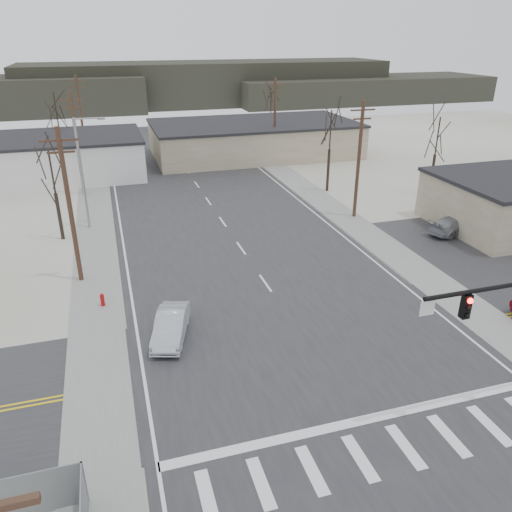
{
  "coord_description": "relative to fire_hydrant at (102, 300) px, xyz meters",
  "views": [
    {
      "loc": [
        -8.98,
        -19.51,
        15.01
      ],
      "look_at": [
        -0.98,
        6.85,
        2.6
      ],
      "focal_mm": 35.0,
      "sensor_mm": 36.0,
      "label": 1
    }
  ],
  "objects": [
    {
      "name": "fire_hydrant",
      "position": [
        0.0,
        0.0,
        0.0
      ],
      "size": [
        0.24,
        0.24,
        0.87
      ],
      "color": "#A50C0C",
      "rests_on": "ground"
    },
    {
      "name": "upole_right_a",
      "position": [
        21.7,
        10.0,
        4.77
      ],
      "size": [
        2.2,
        0.3,
        10.0
      ],
      "color": "#462D20",
      "rests_on": "ground"
    },
    {
      "name": "car_parked_silver",
      "position": [
        27.58,
        3.94,
        0.28
      ],
      "size": [
        5.14,
        3.07,
        1.4
      ],
      "primitive_type": "imported",
      "rotation": [
        0.0,
        0.0,
        1.82
      ],
      "color": "gray",
      "rests_on": "parking_lot"
    },
    {
      "name": "sidewalk_right",
      "position": [
        20.8,
        12.0,
        -0.42
      ],
      "size": [
        3.0,
        90.0,
        0.06
      ],
      "primitive_type": "cube",
      "color": "gray",
      "rests_on": "ground"
    },
    {
      "name": "car_far_a",
      "position": [
        17.21,
        37.56,
        0.29
      ],
      "size": [
        2.27,
        4.91,
        1.39
      ],
      "primitive_type": "imported",
      "rotation": [
        0.0,
        0.0,
        3.21
      ],
      "color": "black",
      "rests_on": "main_road"
    },
    {
      "name": "upole_left_c",
      "position": [
        -1.3,
        24.0,
        4.77
      ],
      "size": [
        2.2,
        0.3,
        10.0
      ],
      "color": "#462D20",
      "rests_on": "ground"
    },
    {
      "name": "building_right_far",
      "position": [
        20.2,
        36.0,
        1.7
      ],
      "size": [
        26.3,
        14.3,
        4.3
      ],
      "color": "#B4A989",
      "rests_on": "ground"
    },
    {
      "name": "streetlight_main",
      "position": [
        -0.6,
        14.0,
        4.64
      ],
      "size": [
        2.4,
        0.25,
        9.0
      ],
      "color": "gray",
      "rests_on": "ground"
    },
    {
      "name": "tree_lot",
      "position": [
        32.2,
        14.0,
        5.13
      ],
      "size": [
        3.52,
        3.52,
        7.84
      ],
      "color": "#2F261C",
      "rests_on": "ground"
    },
    {
      "name": "car_far_b",
      "position": [
        10.63,
        55.39,
        0.34
      ],
      "size": [
        3.04,
        4.7,
        1.49
      ],
      "primitive_type": "imported",
      "rotation": [
        0.0,
        0.0,
        0.32
      ],
      "color": "black",
      "rests_on": "main_road"
    },
    {
      "name": "tree_left_far",
      "position": [
        -3.8,
        38.0,
        5.83
      ],
      "size": [
        3.96,
        3.96,
        8.82
      ],
      "color": "#2F261C",
      "rests_on": "ground"
    },
    {
      "name": "sidewalk_left",
      "position": [
        -0.4,
        12.0,
        -0.42
      ],
      "size": [
        3.0,
        90.0,
        0.06
      ],
      "primitive_type": "cube",
      "color": "gray",
      "rests_on": "ground"
    },
    {
      "name": "upole_left_d",
      "position": [
        -1.3,
        44.0,
        4.77
      ],
      "size": [
        2.2,
        0.3,
        10.0
      ],
      "color": "#462D20",
      "rests_on": "ground"
    },
    {
      "name": "sedan_crossing",
      "position": [
        3.45,
        -4.56,
        0.31
      ],
      "size": [
        2.72,
        4.6,
        1.43
      ],
      "primitive_type": "imported",
      "rotation": [
        0.0,
        0.0,
        -0.3
      ],
      "color": "#A7ADB1",
      "rests_on": "main_road"
    },
    {
      "name": "tree_right_far",
      "position": [
        25.2,
        44.0,
        5.13
      ],
      "size": [
        3.52,
        3.52,
        7.84
      ],
      "color": "#2F261C",
      "rests_on": "ground"
    },
    {
      "name": "hill_center",
      "position": [
        25.2,
        88.0,
        4.05
      ],
      "size": [
        80.0,
        18.0,
        9.0
      ],
      "primitive_type": "cube",
      "color": "#333026",
      "rests_on": "ground"
    },
    {
      "name": "upole_left_b",
      "position": [
        -1.3,
        4.0,
        4.77
      ],
      "size": [
        2.2,
        0.3,
        10.0
      ],
      "color": "#462D20",
      "rests_on": "ground"
    },
    {
      "name": "car_parked_dark_a",
      "position": [
        30.38,
        3.13,
        0.24
      ],
      "size": [
        3.94,
        1.82,
        1.31
      ],
      "primitive_type": "imported",
      "rotation": [
        0.0,
        0.0,
        1.5
      ],
      "color": "black",
      "rests_on": "parking_lot"
    },
    {
      "name": "tree_right_mid",
      "position": [
        22.7,
        18.0,
        5.48
      ],
      "size": [
        3.74,
        3.74,
        8.33
      ],
      "color": "#2F261C",
      "rests_on": "ground"
    },
    {
      "name": "hill_right",
      "position": [
        60.2,
        82.0,
        2.3
      ],
      "size": [
        60.0,
        18.0,
        5.5
      ],
      "primitive_type": "cube",
      "color": "#333026",
      "rests_on": "ground"
    },
    {
      "name": "main_road",
      "position": [
        10.2,
        7.0,
        -0.43
      ],
      "size": [
        18.0,
        110.0,
        0.05
      ],
      "primitive_type": "cube",
      "color": "#262729",
      "rests_on": "ground"
    },
    {
      "name": "cross_road",
      "position": [
        10.2,
        -8.0,
        -0.43
      ],
      "size": [
        90.0,
        10.0,
        0.04
      ],
      "primitive_type": "cube",
      "color": "#262729",
      "rests_on": "ground"
    },
    {
      "name": "ground",
      "position": [
        10.2,
        -8.0,
        -0.45
      ],
      "size": [
        140.0,
        140.0,
        0.0
      ],
      "primitive_type": "plane",
      "color": "silver",
      "rests_on": "ground"
    },
    {
      "name": "building_left_far",
      "position": [
        -5.8,
        32.0,
        1.8
      ],
      "size": [
        22.3,
        12.3,
        4.5
      ],
      "color": "silver",
      "rests_on": "ground"
    },
    {
      "name": "tree_left_near",
      "position": [
        -2.8,
        12.0,
        4.78
      ],
      "size": [
        3.3,
        3.3,
        7.35
      ],
      "color": "#2F261C",
      "rests_on": "ground"
    },
    {
      "name": "upole_right_b",
      "position": [
        21.7,
        32.0,
        4.77
      ],
      "size": [
        2.2,
        0.3,
        10.0
      ],
      "color": "#462D20",
      "rests_on": "ground"
    }
  ]
}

